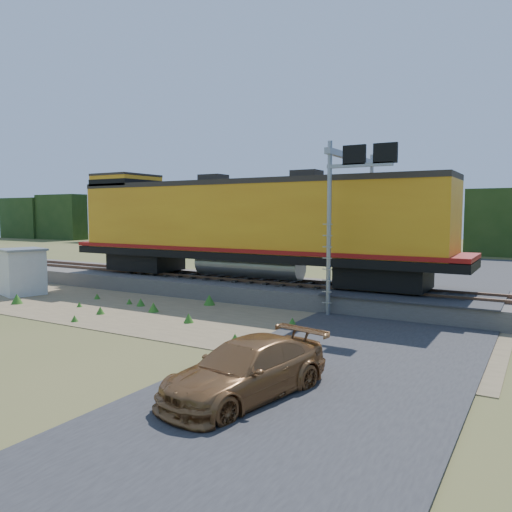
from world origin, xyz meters
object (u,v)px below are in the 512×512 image
Objects in this scene: signal_gantry at (356,188)px; car at (246,370)px; shed at (22,271)px; locomotive at (243,224)px.

signal_gantry is 12.71m from car.
signal_gantry is at bearing 108.97° from car.
shed is 0.55× the size of car.
shed is at bearing 171.57° from car.
shed is 18.96m from car.
car is (17.78, -6.57, -0.57)m from shed.
shed is 17.61m from signal_gantry.
signal_gantry is 1.56× the size of car.
signal_gantry is at bearing 34.01° from shed.
signal_gantry is (6.27, -0.67, 1.67)m from locomotive.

